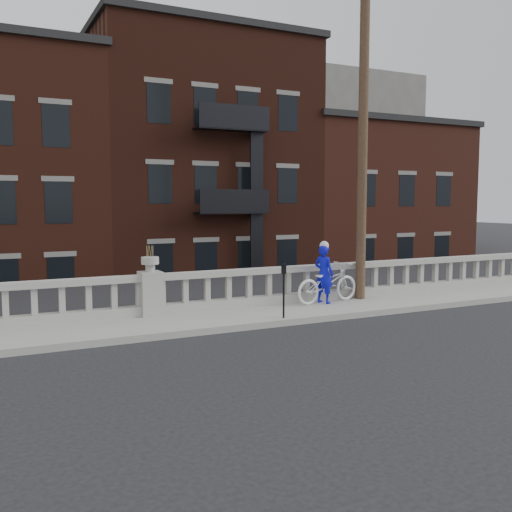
{
  "coord_description": "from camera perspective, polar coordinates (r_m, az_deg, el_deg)",
  "views": [
    {
      "loc": [
        -3.88,
        -9.92,
        3.02
      ],
      "look_at": [
        2.59,
        3.2,
        1.6
      ],
      "focal_mm": 40.0,
      "sensor_mm": 36.0,
      "label": 1
    }
  ],
  "objects": [
    {
      "name": "ground",
      "position": [
        11.07,
        -4.77,
        -10.31
      ],
      "size": [
        120.0,
        120.0,
        0.0
      ],
      "primitive_type": "plane",
      "color": "black",
      "rests_on": "ground"
    },
    {
      "name": "sidewalk",
      "position": [
        13.8,
        -9.37,
        -6.84
      ],
      "size": [
        32.0,
        2.2,
        0.15
      ],
      "primitive_type": "cube",
      "color": "#9A988F",
      "rests_on": "ground"
    },
    {
      "name": "balustrade",
      "position": [
        14.59,
        -10.49,
        -3.93
      ],
      "size": [
        28.0,
        0.34,
        1.03
      ],
      "color": "#9A988F",
      "rests_on": "sidewalk"
    },
    {
      "name": "planter_pedestal",
      "position": [
        14.56,
        -10.5,
        -3.19
      ],
      "size": [
        0.55,
        0.55,
        1.76
      ],
      "color": "#9A988F",
      "rests_on": "sidewalk"
    },
    {
      "name": "lower_level",
      "position": [
        33.26,
        -18.62,
        4.6
      ],
      "size": [
        80.0,
        44.0,
        20.8
      ],
      "color": "#605E59",
      "rests_on": "ground"
    },
    {
      "name": "utility_pole",
      "position": [
        17.0,
        10.66,
        12.95
      ],
      "size": [
        1.6,
        0.28,
        10.0
      ],
      "color": "#422D1E",
      "rests_on": "sidewalk"
    },
    {
      "name": "parking_meter_c",
      "position": [
        13.95,
        2.79,
        -2.8
      ],
      "size": [
        0.1,
        0.09,
        1.36
      ],
      "color": "black",
      "rests_on": "sidewalk"
    },
    {
      "name": "bicycle",
      "position": [
        16.23,
        7.15,
        -2.69
      ],
      "size": [
        2.2,
        1.01,
        1.11
      ],
      "primitive_type": "imported",
      "rotation": [
        0.0,
        0.0,
        1.7
      ],
      "color": "white",
      "rests_on": "sidewalk"
    },
    {
      "name": "cyclist",
      "position": [
        16.09,
        6.8,
        -1.8
      ],
      "size": [
        0.59,
        0.7,
        1.64
      ],
      "primitive_type": "imported",
      "rotation": [
        0.0,
        0.0,
        1.97
      ],
      "color": "#0C0FC2",
      "rests_on": "sidewalk"
    }
  ]
}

